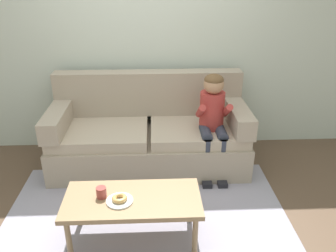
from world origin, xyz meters
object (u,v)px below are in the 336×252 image
Objects in this scene: donut at (120,198)px; toy_controller at (79,209)px; couch at (149,135)px; mug at (101,192)px; coffee_table at (133,202)px; person_child at (213,116)px.

donut is 0.75m from toy_controller.
couch is 1.29m from mug.
coffee_table reaches higher than toy_controller.
toy_controller is (-0.44, 0.43, -0.43)m from donut.
toy_controller is at bearing 127.91° from mug.
toy_controller is (-1.33, -0.65, -0.65)m from person_child.
mug reaches higher than toy_controller.
coffee_table is 0.99× the size of person_child.
couch is at bearing 84.14° from coffee_table.
coffee_table is 4.82× the size of toy_controller.
coffee_table is 0.26m from mug.
mug is (-0.37, -1.23, 0.11)m from couch.
mug is (-0.24, 0.02, 0.09)m from coffee_table.
couch is 1.14m from toy_controller.
person_child is (0.67, -0.21, 0.31)m from couch.
couch is 23.76× the size of mug.
donut is 0.53× the size of toy_controller.
couch reaches higher than donut.
coffee_table is at bearing -127.62° from person_child.
couch is 17.82× the size of donut.
person_child reaches higher than donut.
person_child reaches higher than couch.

